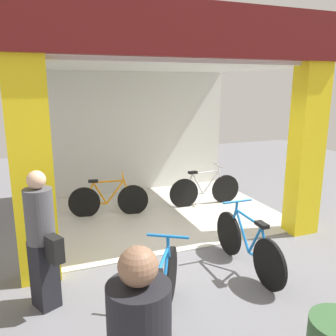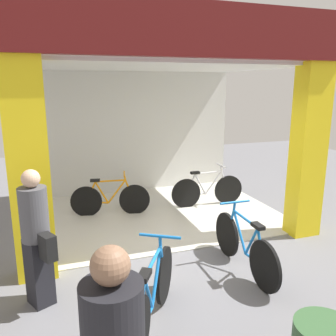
{
  "view_description": "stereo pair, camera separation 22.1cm",
  "coord_description": "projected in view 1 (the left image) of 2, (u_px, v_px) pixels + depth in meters",
  "views": [
    {
      "loc": [
        -2.13,
        -4.65,
        2.56
      ],
      "look_at": [
        0.0,
        0.87,
        1.15
      ],
      "focal_mm": 37.76,
      "sensor_mm": 36.0,
      "label": 1
    },
    {
      "loc": [
        -1.92,
        -4.72,
        2.56
      ],
      "look_at": [
        0.0,
        0.87,
        1.15
      ],
      "focal_mm": 37.76,
      "sensor_mm": 36.0,
      "label": 2
    }
  ],
  "objects": [
    {
      "name": "ground_plane",
      "position": [
        188.0,
        251.0,
        5.55
      ],
      "size": [
        17.7,
        17.7,
        0.0
      ],
      "primitive_type": "plane",
      "color": "slate",
      "rests_on": "ground"
    },
    {
      "name": "bicycle_parked_0",
      "position": [
        247.0,
        245.0,
        4.92
      ],
      "size": [
        0.46,
        1.69,
        0.93
      ],
      "color": "black",
      "rests_on": "ground"
    },
    {
      "name": "shop_facade",
      "position": [
        152.0,
        119.0,
        6.65
      ],
      "size": [
        5.05,
        3.81,
        3.62
      ],
      "color": "beige",
      "rests_on": "ground"
    },
    {
      "name": "bicycle_inside_0",
      "position": [
        109.0,
        200.0,
        6.95
      ],
      "size": [
        1.54,
        0.45,
        0.86
      ],
      "color": "black",
      "rests_on": "ground"
    },
    {
      "name": "bicycle_parked_1",
      "position": [
        162.0,
        297.0,
        3.7
      ],
      "size": [
        0.93,
        1.49,
        0.94
      ],
      "color": "black",
      "rests_on": "ground"
    },
    {
      "name": "pedestrian_1",
      "position": [
        42.0,
        240.0,
        3.99
      ],
      "size": [
        0.44,
        0.59,
        1.65
      ],
      "color": "black",
      "rests_on": "ground"
    },
    {
      "name": "bicycle_inside_1",
      "position": [
        205.0,
        190.0,
        7.57
      ],
      "size": [
        1.61,
        0.44,
        0.88
      ],
      "color": "black",
      "rests_on": "ground"
    }
  ]
}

